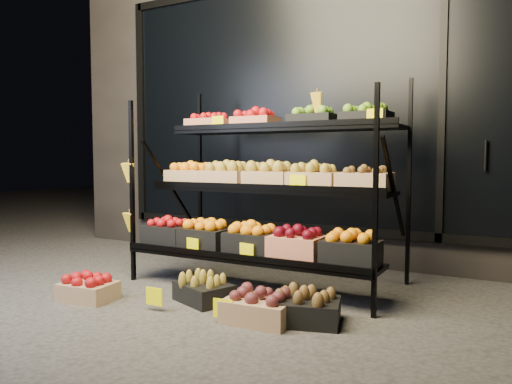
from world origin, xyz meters
The scene contains 9 objects.
ground centered at (0.00, 0.00, 0.00)m, with size 24.00×24.00×0.00m, color #514F4C.
building centered at (0.00, 2.59, 1.75)m, with size 6.00×2.08×3.50m.
display_rack centered at (-0.01, 0.60, 0.79)m, with size 2.18×1.02×1.67m.
tag_floor_a centered at (-0.30, -0.40, 0.06)m, with size 0.13×0.01×0.12m, color #FFF200.
tag_floor_b centered at (0.24, -0.40, 0.06)m, with size 0.13×0.01×0.12m, color #FFF200.
floor_crate_left centered at (-0.90, -0.43, 0.09)m, with size 0.40×0.31×0.19m.
floor_crate_midleft centered at (-0.14, -0.06, 0.09)m, with size 0.48×0.42×0.20m.
floor_crate_midright centered at (0.42, -0.25, 0.10)m, with size 0.44×0.34×0.21m.
floor_crate_right centered at (0.67, -0.13, 0.10)m, with size 0.50×0.42×0.21m.
Camera 1 is at (1.89, -2.94, 1.03)m, focal length 35.00 mm.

